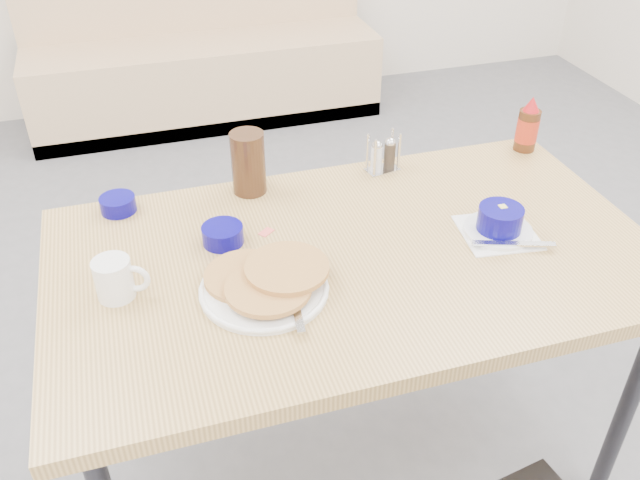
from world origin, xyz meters
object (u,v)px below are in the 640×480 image
object	(u,v)px
dining_table	(355,273)
condiment_caddy	(383,158)
booth_bench	(202,54)
butter_bowl	(223,235)
grits_setting	(500,223)
syrup_bottle	(528,127)
pancake_plate	(266,283)
amber_tumbler	(248,163)
creamer_bowl	(118,204)
coffee_mug	(116,278)

from	to	relation	value
dining_table	condiment_caddy	xyz separation A→B (m)	(0.20, 0.34, 0.10)
booth_bench	dining_table	xyz separation A→B (m)	(0.00, -2.53, 0.35)
butter_bowl	condiment_caddy	size ratio (longest dim) A/B	0.88
booth_bench	condiment_caddy	size ratio (longest dim) A/B	17.24
grits_setting	syrup_bottle	size ratio (longest dim) A/B	1.26
syrup_bottle	grits_setting	bearing A→B (deg)	-128.31
pancake_plate	syrup_bottle	size ratio (longest dim) A/B	1.85
pancake_plate	amber_tumbler	bearing A→B (deg)	82.44
grits_setting	condiment_caddy	xyz separation A→B (m)	(-0.15, 0.37, 0.01)
grits_setting	amber_tumbler	world-z (taller)	amber_tumbler
creamer_bowl	amber_tumbler	world-z (taller)	amber_tumbler
booth_bench	pancake_plate	distance (m)	2.65
coffee_mug	amber_tumbler	world-z (taller)	amber_tumbler
condiment_caddy	booth_bench	bearing A→B (deg)	84.45
pancake_plate	coffee_mug	bearing A→B (deg)	166.10
dining_table	condiment_caddy	size ratio (longest dim) A/B	12.71
booth_bench	creamer_bowl	bearing A→B (deg)	-103.16
coffee_mug	butter_bowl	world-z (taller)	coffee_mug
grits_setting	amber_tumbler	distance (m)	0.65
coffee_mug	condiment_caddy	xyz separation A→B (m)	(0.73, 0.34, -0.01)
creamer_bowl	syrup_bottle	distance (m)	1.15
booth_bench	coffee_mug	xyz separation A→B (m)	(-0.53, -2.53, 0.46)
booth_bench	dining_table	distance (m)	2.56
butter_bowl	condiment_caddy	bearing A→B (deg)	23.63
condiment_caddy	syrup_bottle	bearing A→B (deg)	-11.40
syrup_bottle	butter_bowl	bearing A→B (deg)	-167.40
butter_bowl	dining_table	bearing A→B (deg)	-24.08
booth_bench	amber_tumbler	world-z (taller)	booth_bench
grits_setting	condiment_caddy	size ratio (longest dim) A/B	1.86
dining_table	condiment_caddy	world-z (taller)	condiment_caddy
dining_table	butter_bowl	size ratio (longest dim) A/B	14.39
grits_setting	creamer_bowl	distance (m)	0.94
dining_table	creamer_bowl	bearing A→B (deg)	146.47
creamer_bowl	butter_bowl	bearing A→B (deg)	-43.05
booth_bench	amber_tumbler	bearing A→B (deg)	-94.57
butter_bowl	booth_bench	bearing A→B (deg)	83.22
dining_table	coffee_mug	distance (m)	0.54
booth_bench	syrup_bottle	distance (m)	2.34
coffee_mug	creamer_bowl	world-z (taller)	coffee_mug
booth_bench	butter_bowl	distance (m)	2.46
coffee_mug	butter_bowl	size ratio (longest dim) A/B	1.19
pancake_plate	coffee_mug	world-z (taller)	coffee_mug
dining_table	grits_setting	xyz separation A→B (m)	(0.35, -0.03, 0.09)
amber_tumbler	syrup_bottle	bearing A→B (deg)	-0.36
dining_table	coffee_mug	world-z (taller)	coffee_mug
syrup_bottle	dining_table	bearing A→B (deg)	-152.38
butter_bowl	amber_tumbler	distance (m)	0.25
amber_tumbler	syrup_bottle	size ratio (longest dim) A/B	1.02
dining_table	grits_setting	distance (m)	0.37
condiment_caddy	creamer_bowl	bearing A→B (deg)	169.27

